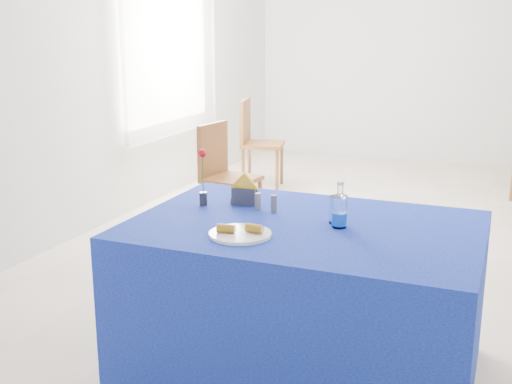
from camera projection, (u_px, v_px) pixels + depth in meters
floor at (403, 248)px, 4.93m from camera, size 7.00×7.00×0.00m
room_shell at (417, 12)px, 4.49m from camera, size 7.00×7.00×7.00m
window_pane at (167, 38)px, 6.16m from camera, size 0.04×1.50×1.60m
curtain at (173, 38)px, 6.13m from camera, size 0.04×1.75×1.85m
plate at (240, 234)px, 2.80m from camera, size 0.28×0.28×0.01m
drinking_glass at (337, 210)px, 2.97m from camera, size 0.07×0.07×0.13m
salt_shaker at (258, 201)px, 3.20m from camera, size 0.03×0.03×0.08m
pepper_shaker at (274, 204)px, 3.16m from camera, size 0.03×0.03×0.08m
blue_table at (303, 299)px, 3.07m from camera, size 1.60×1.10×0.76m
water_bottle at (340, 212)px, 2.91m from camera, size 0.07×0.07×0.21m
napkin_holder at (244, 195)px, 3.29m from camera, size 0.15×0.07×0.17m
rose_vase at (203, 180)px, 3.25m from camera, size 0.04×0.04×0.29m
chair_win_a at (223, 169)px, 5.27m from camera, size 0.45×0.45×0.89m
chair_win_b at (255, 137)px, 6.69m from camera, size 0.49×0.49×0.93m
banana_pieces at (240, 228)px, 2.79m from camera, size 0.20×0.09×0.04m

